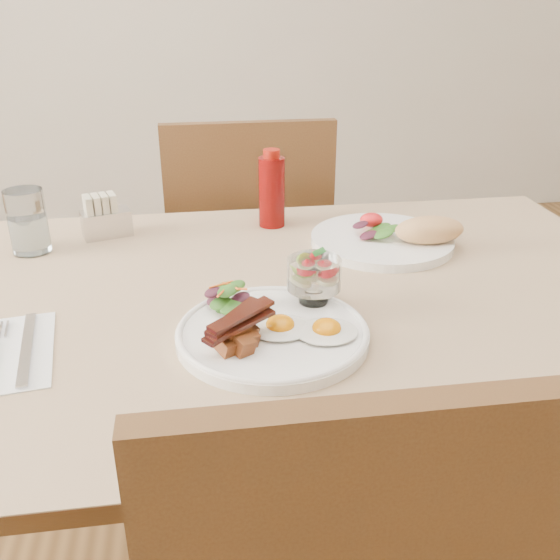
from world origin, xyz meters
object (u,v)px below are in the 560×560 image
Objects in this scene: ketchup_bottle at (272,191)px; second_plate at (393,237)px; table at (284,339)px; sugar_caddy at (105,219)px; main_plate at (272,334)px; hot_sauce_bottle at (274,188)px; water_glass at (28,225)px; fruit_cup at (314,274)px; chair_far at (248,261)px.

second_plate is at bearing -34.33° from ketchup_bottle.
sugar_caddy is (-0.32, 0.32, 0.13)m from table.
main_plate is 0.50m from hot_sauce_bottle.
second_plate is 2.36× the size of water_glass.
water_glass reaches higher than sugar_caddy.
fruit_cup is 0.33m from second_plate.
main_plate is (-0.04, -0.15, 0.10)m from table.
chair_far is 5.79× the size of hot_sauce_bottle.
main_plate is 2.28× the size of water_glass.
ketchup_bottle is (-0.01, 0.40, 0.01)m from fruit_cup.
main_plate is 1.71× the size of ketchup_bottle.
table is 8.11× the size of ketchup_bottle.
ketchup_bottle is 0.35m from sugar_caddy.
ketchup_bottle is at bearing -85.92° from chair_far.
chair_far reaches higher than hot_sauce_bottle.
main_plate is at bearing -43.85° from water_glass.
chair_far reaches higher than fruit_cup.
hot_sauce_bottle is 1.31× the size of water_glass.
main_plate is 3.28× the size of fruit_cup.
hot_sauce_bottle is at bearing -12.29° from sugar_caddy.
table is at bearing -61.45° from sugar_caddy.
table is 0.47m from sugar_caddy.
ketchup_bottle reaches higher than sugar_caddy.
ketchup_bottle is at bearing 9.16° from water_glass.
hot_sauce_bottle is (0.07, 0.49, 0.07)m from main_plate.
sugar_caddy is (-0.32, -0.35, 0.26)m from chair_far.
second_plate is at bearing -30.69° from sugar_caddy.
chair_far reaches higher than sugar_caddy.
table is at bearing -94.18° from ketchup_bottle.
second_plate is at bearing 48.73° from main_plate.
hot_sauce_bottle is at bearing 90.70° from fruit_cup.
hot_sauce_bottle reaches higher than second_plate.
sugar_caddy reaches higher than second_plate.
fruit_cup is 0.41m from hot_sauce_bottle.
sugar_caddy reaches higher than main_plate.
sugar_caddy reaches higher than table.
main_plate is at bearing -98.19° from hot_sauce_bottle.
sugar_caddy is at bearing -175.31° from hot_sauce_bottle.
water_glass is (-0.41, 0.40, 0.05)m from main_plate.
second_plate is at bearing -63.30° from chair_far.
fruit_cup reaches higher than table.
main_plate is at bearing -92.84° from chair_far.
fruit_cup is (0.08, 0.08, 0.06)m from main_plate.
chair_far is at bearing 95.44° from hot_sauce_bottle.
main_plate reaches higher than table.
fruit_cup is 0.29× the size of second_plate.
table is 0.38m from hot_sauce_bottle.
second_plate is at bearing -6.00° from water_glass.
hot_sauce_bottle is (0.03, -0.32, 0.31)m from chair_far.
ketchup_bottle reaches higher than main_plate.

